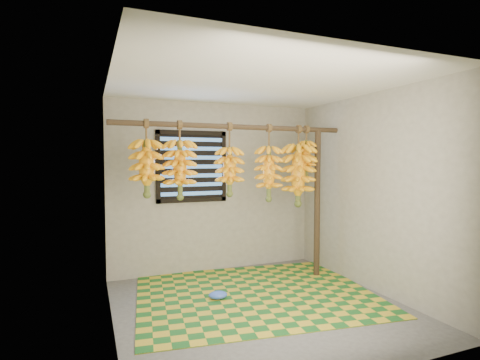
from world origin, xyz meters
name	(u,v)px	position (x,y,z in m)	size (l,w,h in m)	color
floor	(259,307)	(0.00, 0.00, -0.01)	(3.00, 3.00, 0.01)	#4F4F4F
ceiling	(260,83)	(0.00, 0.00, 2.40)	(3.00, 3.00, 0.01)	silver
wall_back	(215,187)	(0.00, 1.50, 1.20)	(3.00, 0.01, 2.40)	gray
wall_left	(111,202)	(-1.50, 0.00, 1.20)	(0.01, 3.00, 2.40)	gray
wall_right	(371,192)	(1.50, 0.00, 1.20)	(0.01, 3.00, 2.40)	gray
window	(192,167)	(-0.35, 1.48, 1.50)	(1.00, 0.04, 1.00)	black
hanging_pole	(235,127)	(0.00, 0.70, 2.00)	(0.06, 0.06, 3.00)	#463421
support_post	(317,203)	(1.20, 0.70, 1.00)	(0.08, 0.08, 2.00)	#463421
woven_mat	(255,294)	(0.12, 0.36, 0.01)	(2.72, 2.18, 0.01)	#1B5B20
plastic_bag	(218,295)	(-0.35, 0.35, 0.05)	(0.22, 0.16, 0.09)	blue
banana_bunch_a	(147,168)	(-1.08, 0.70, 1.50)	(0.36, 0.36, 0.87)	brown
banana_bunch_b	(180,170)	(-0.70, 0.70, 1.48)	(0.38, 0.38, 0.92)	brown
banana_bunch_c	(229,171)	(-0.08, 0.70, 1.45)	(0.33, 0.33, 0.90)	brown
banana_bunch_d	(269,173)	(0.46, 0.70, 1.42)	(0.34, 0.34, 0.98)	brown
banana_bunch_e	(298,175)	(0.90, 0.70, 1.39)	(0.44, 0.44, 1.06)	brown
banana_bunch_f	(306,159)	(1.02, 0.70, 1.61)	(0.26, 0.26, 0.69)	brown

